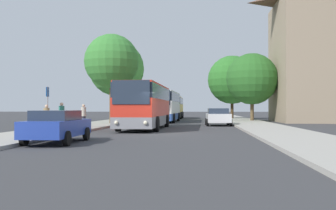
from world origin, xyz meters
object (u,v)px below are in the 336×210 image
object	(u,v)px
pedestrian_walking_back	(47,118)
parked_car_right_near	(218,117)
bus_middle	(165,106)
pedestrian_waiting_near	(83,116)
parked_car_left_curb	(57,126)
tree_right_mid	(252,79)
tree_left_far	(112,61)
bus_rear	(173,107)
tree_left_near	(117,69)
bus_front	(145,105)
tree_right_near	(232,80)
pedestrian_waiting_far	(62,116)
bus_stop_sign	(47,103)

from	to	relation	value
pedestrian_walking_back	parked_car_right_near	bearing A→B (deg)	-25.27
bus_middle	pedestrian_waiting_near	xyz separation A→B (m)	(-4.59, -15.43, -0.79)
parked_car_left_curb	tree_right_mid	distance (m)	31.13
parked_car_right_near	tree_right_mid	world-z (taller)	tree_right_mid
bus_middle	tree_left_far	distance (m)	9.57
parked_car_left_curb	tree_left_far	bearing A→B (deg)	94.71
pedestrian_walking_back	bus_rear	bearing A→B (deg)	10.18
bus_rear	tree_left_near	xyz separation A→B (m)	(-6.23, -10.74, 4.71)
parked_car_left_curb	bus_front	bearing A→B (deg)	78.30
tree_right_mid	pedestrian_waiting_near	bearing A→B (deg)	-129.73
parked_car_left_curb	pedestrian_waiting_near	world-z (taller)	pedestrian_waiting_near
parked_car_right_near	pedestrian_waiting_near	distance (m)	12.06
tree_right_mid	pedestrian_walking_back	bearing A→B (deg)	-124.92
bus_rear	tree_right_near	xyz separation A→B (m)	(8.45, -3.79, 3.75)
pedestrian_waiting_far	tree_left_near	xyz separation A→B (m)	(-1.27, 22.81, 5.39)
pedestrian_waiting_near	tree_right_near	bearing A→B (deg)	42.27
tree_right_near	bus_rear	bearing A→B (deg)	155.83
tree_left_near	tree_left_far	distance (m)	12.15
bus_rear	parked_car_right_near	xyz separation A→B (m)	(5.63, -23.91, -0.92)
tree_right_near	tree_right_mid	world-z (taller)	tree_right_near
parked_car_left_curb	tree_left_far	world-z (taller)	tree_left_far
bus_rear	tree_left_far	xyz separation A→B (m)	(-4.13, -22.69, 4.16)
bus_front	bus_rear	bearing A→B (deg)	91.03
pedestrian_waiting_far	pedestrian_walking_back	xyz separation A→B (m)	(-0.34, -1.67, -0.09)
bus_front	pedestrian_waiting_near	bearing A→B (deg)	-171.07
pedestrian_walking_back	tree_left_far	bearing A→B (deg)	13.39
bus_front	tree_right_near	bearing A→B (deg)	73.17
bus_front	tree_right_near	distance (m)	27.79
bus_rear	parked_car_left_curb	size ratio (longest dim) A/B	2.43
bus_front	tree_right_near	xyz separation A→B (m)	(8.42, 26.22, 3.73)
parked_car_left_curb	parked_car_right_near	distance (m)	19.52
parked_car_right_near	bus_front	bearing A→B (deg)	45.83
bus_stop_sign	tree_right_near	distance (m)	33.86
bus_stop_sign	pedestrian_walking_back	size ratio (longest dim) A/B	1.73
parked_car_right_near	pedestrian_waiting_near	bearing A→B (deg)	32.22
bus_stop_sign	pedestrian_waiting_near	xyz separation A→B (m)	(1.19, 3.77, -0.86)
pedestrian_waiting_far	pedestrian_walking_back	world-z (taller)	pedestrian_waiting_far
bus_rear	tree_right_near	bearing A→B (deg)	-24.63
pedestrian_waiting_far	tree_left_far	world-z (taller)	tree_left_far
pedestrian_waiting_near	tree_left_far	size ratio (longest dim) A/B	0.20
bus_middle	bus_rear	bearing A→B (deg)	92.15
bus_rear	parked_car_right_near	size ratio (longest dim) A/B	2.79
bus_front	bus_rear	size ratio (longest dim) A/B	0.96
bus_middle	tree_right_mid	size ratio (longest dim) A/B	1.44
parked_car_right_near	tree_left_far	bearing A→B (deg)	-8.77
bus_front	pedestrian_waiting_near	world-z (taller)	bus_front
bus_middle	tree_left_far	world-z (taller)	tree_left_far
parked_car_left_curb	tree_left_far	distance (m)	19.89
pedestrian_waiting_far	bus_rear	bearing A→B (deg)	-63.95
bus_rear	pedestrian_waiting_near	xyz separation A→B (m)	(-4.38, -30.63, -0.72)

